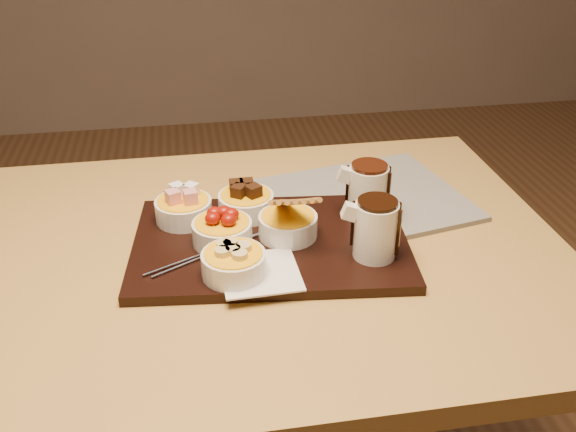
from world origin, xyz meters
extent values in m
cube|color=#BD9146|center=(0.00, 0.00, 0.73)|extent=(1.20, 0.80, 0.04)
cylinder|color=#BD9146|center=(0.54, 0.34, 0.35)|extent=(0.06, 0.06, 0.71)
cube|color=black|center=(0.09, -0.01, 0.76)|extent=(0.49, 0.35, 0.02)
cube|color=white|center=(0.06, -0.11, 0.77)|extent=(0.12, 0.12, 0.00)
cylinder|color=white|center=(-0.05, 0.08, 0.79)|extent=(0.10, 0.10, 0.04)
cylinder|color=white|center=(0.06, 0.08, 0.79)|extent=(0.10, 0.10, 0.04)
cylinder|color=white|center=(0.01, -0.01, 0.79)|extent=(0.10, 0.10, 0.04)
cylinder|color=white|center=(0.12, 0.00, 0.79)|extent=(0.10, 0.10, 0.04)
cylinder|color=white|center=(0.02, -0.10, 0.79)|extent=(0.10, 0.10, 0.04)
cylinder|color=silver|center=(0.25, -0.09, 0.82)|extent=(0.08, 0.08, 0.09)
cylinder|color=silver|center=(0.27, 0.04, 0.82)|extent=(0.08, 0.08, 0.09)
cube|color=beige|center=(0.29, 0.12, 0.76)|extent=(0.43, 0.37, 0.01)
camera|label=1|loc=(-0.03, -0.92, 1.34)|focal=40.00mm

